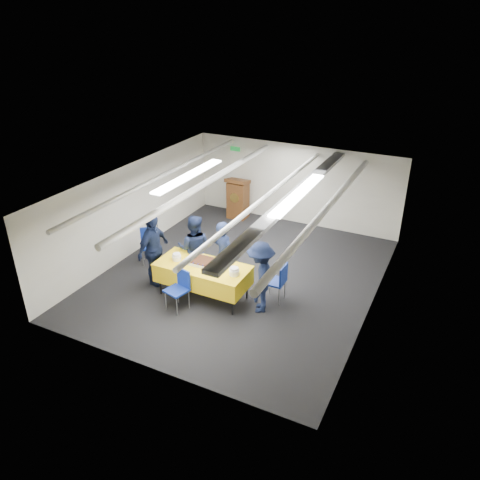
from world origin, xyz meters
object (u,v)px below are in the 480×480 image
at_px(chair_right, 279,279).
at_px(sailor_b, 194,248).
at_px(sailor_d, 260,277).
at_px(podium, 238,198).
at_px(sailor_a, 224,255).
at_px(sailor_c, 153,250).
at_px(chair_left, 149,242).
at_px(chair_near, 180,285).
at_px(serving_table, 203,274).
at_px(sheet_cake, 203,262).

height_order(chair_right, sailor_b, sailor_b).
bearing_deg(sailor_d, podium, -165.95).
distance_m(sailor_a, sailor_d, 1.21).
relative_size(sailor_a, sailor_c, 0.94).
height_order(chair_right, chair_left, same).
xyz_separation_m(chair_near, chair_right, (1.73, 1.14, 0.00)).
bearing_deg(sailor_b, chair_left, -28.58).
bearing_deg(chair_left, podium, 77.71).
xyz_separation_m(serving_table, sailor_c, (-1.26, 0.01, 0.28)).
bearing_deg(serving_table, sailor_d, 4.04).
height_order(podium, sailor_d, sailor_d).
bearing_deg(chair_left, chair_right, -3.69).
xyz_separation_m(chair_right, chair_left, (-3.50, 0.23, 0.00)).
bearing_deg(serving_table, podium, 106.70).
xyz_separation_m(podium, sailor_d, (2.55, -4.07, 0.16)).
height_order(sheet_cake, chair_near, chair_near).
bearing_deg(chair_right, chair_near, -146.67).
bearing_deg(podium, chair_near, -77.73).
xyz_separation_m(serving_table, sailor_b, (-0.53, 0.55, 0.23)).
xyz_separation_m(podium, sailor_b, (0.72, -3.62, 0.18)).
height_order(sheet_cake, chair_right, chair_right).
distance_m(sailor_a, sailor_c, 1.56).
bearing_deg(podium, chair_right, -52.52).
bearing_deg(podium, sailor_d, -57.98).
bearing_deg(chair_right, sailor_b, -179.55).
distance_m(podium, sailor_d, 4.81).
bearing_deg(serving_table, chair_left, 158.35).
bearing_deg(chair_right, sailor_d, -114.46).
relative_size(sailor_a, sailor_d, 1.03).
distance_m(serving_table, chair_near, 0.62).
relative_size(sailor_c, sailor_d, 1.09).
xyz_separation_m(sailor_a, sailor_c, (-1.45, -0.58, 0.05)).
bearing_deg(sheet_cake, sailor_c, -177.23).
relative_size(sheet_cake, sailor_a, 0.34).
relative_size(chair_near, sailor_b, 0.55).
bearing_deg(chair_near, sailor_d, 23.73).
relative_size(serving_table, sailor_d, 1.30).
distance_m(sailor_c, sailor_d, 2.56).
bearing_deg(podium, serving_table, -73.30).
distance_m(sheet_cake, sailor_d, 1.33).
bearing_deg(sailor_c, sailor_d, -86.44).
bearing_deg(podium, sheet_cake, -73.45).
relative_size(serving_table, sailor_b, 1.26).
bearing_deg(podium, sailor_a, -68.06).
height_order(chair_right, sailor_d, sailor_d).
bearing_deg(chair_left, sailor_d, -11.98).
bearing_deg(sailor_c, sheet_cake, -85.53).
bearing_deg(sailor_b, chair_right, 161.32).
bearing_deg(sailor_c, sailor_a, -66.62).
relative_size(sheet_cake, chair_left, 0.62).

